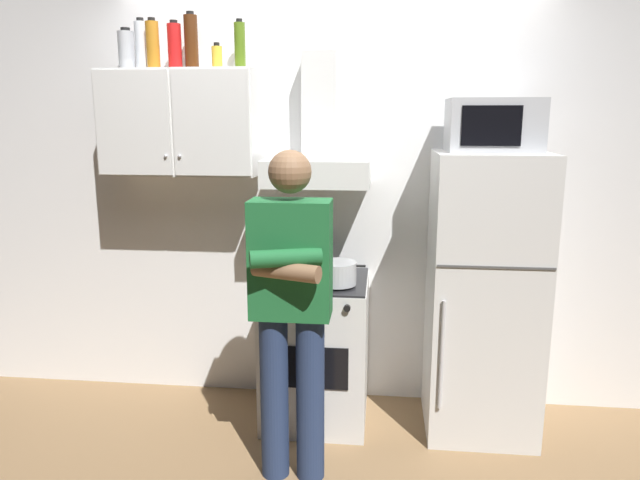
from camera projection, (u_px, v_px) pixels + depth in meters
ground_plane at (320, 438)px, 3.28m from camera, size 7.00×7.00×0.00m
back_wall_tiled at (330, 188)px, 3.58m from camera, size 4.80×0.10×2.70m
upper_cabinet at (182, 123)px, 3.37m from camera, size 0.90×0.37×0.60m
stove_oven at (316, 349)px, 3.44m from camera, size 0.60×0.62×0.87m
range_hood at (318, 150)px, 3.32m from camera, size 0.60×0.44×0.75m
refrigerator at (483, 295)px, 3.26m from camera, size 0.60×0.62×1.60m
microwave at (493, 125)px, 3.08m from camera, size 0.48×0.37×0.28m
person_standing at (291, 306)px, 2.76m from camera, size 0.38×0.33×1.64m
cooking_pot at (337, 273)px, 3.20m from camera, size 0.32×0.22×0.13m
bottle_liquor_amber at (153, 45)px, 3.27m from camera, size 0.07×0.07×0.28m
bottle_canister_steel at (127, 50)px, 3.36m from camera, size 0.10×0.10×0.24m
bottle_soda_red at (175, 46)px, 3.31m from camera, size 0.08×0.08×0.27m
bottle_rum_dark at (191, 42)px, 3.31m from camera, size 0.08×0.08×0.32m
bottle_olive_oil at (240, 46)px, 3.29m from camera, size 0.06×0.06×0.27m
bottle_vodka_clear at (142, 45)px, 3.33m from camera, size 0.07×0.07×0.29m
bottle_spice_jar at (217, 57)px, 3.27m from camera, size 0.06×0.06×0.14m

